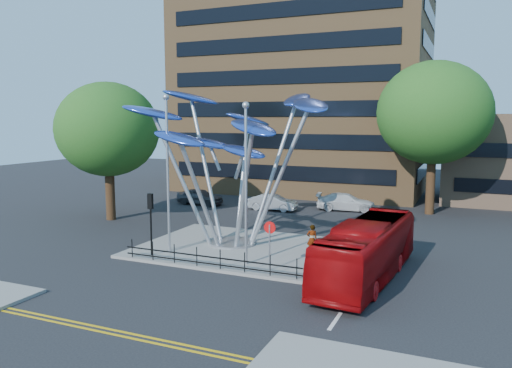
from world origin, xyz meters
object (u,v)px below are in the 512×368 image
at_px(street_lamp_right, 246,169).
at_px(parked_car_right, 346,202).
at_px(tree_left, 108,130).
at_px(leaf_sculpture, 232,131).
at_px(no_entry_sign_island, 270,237).
at_px(tree_right, 434,113).
at_px(traffic_light_island, 151,211).
at_px(red_bus, 367,250).
at_px(pedestrian, 312,239).
at_px(parked_car_left, 200,197).
at_px(parked_car_mid, 273,202).
at_px(street_lamp_left, 167,160).

bearing_deg(street_lamp_right, parked_car_right, 86.82).
distance_m(tree_left, leaf_sculpture, 12.38).
xyz_separation_m(no_entry_sign_island, parked_car_right, (-0.51, 18.32, -1.11)).
distance_m(tree_right, leaf_sculpture, 18.37).
relative_size(traffic_light_island, no_entry_sign_island, 1.40).
bearing_deg(parked_car_right, red_bus, -173.53).
xyz_separation_m(tree_right, pedestrian, (-5.00, -15.67, -7.07)).
xyz_separation_m(street_lamp_right, parked_car_left, (-11.61, 15.45, -4.38)).
bearing_deg(red_bus, traffic_light_island, -170.54).
bearing_deg(parked_car_left, street_lamp_right, -140.98).
distance_m(tree_left, no_entry_sign_island, 18.35).
bearing_deg(parked_car_mid, traffic_light_island, 174.68).
bearing_deg(no_entry_sign_island, parked_car_right, 91.59).
distance_m(no_entry_sign_island, parked_car_right, 18.36).
distance_m(tree_right, parked_car_mid, 14.64).
relative_size(street_lamp_left, parked_car_left, 2.09).
distance_m(pedestrian, parked_car_left, 18.61).
xyz_separation_m(street_lamp_right, red_bus, (6.10, 0.47, -3.68)).
relative_size(red_bus, parked_car_left, 2.41).
bearing_deg(parked_car_mid, tree_left, 128.41).
distance_m(leaf_sculpture, street_lamp_right, 4.83).
height_order(traffic_light_island, red_bus, traffic_light_island).
bearing_deg(parked_car_right, parked_car_mid, 102.95).
relative_size(tree_left, traffic_light_island, 3.01).
xyz_separation_m(traffic_light_island, no_entry_sign_island, (7.00, 0.02, -0.80)).
height_order(tree_left, red_bus, tree_left).
xyz_separation_m(red_bus, pedestrian, (-3.60, 2.87, -0.45)).
height_order(tree_left, leaf_sculpture, tree_left).
bearing_deg(pedestrian, street_lamp_left, -8.81).
relative_size(parked_car_mid, parked_car_right, 0.84).
relative_size(street_lamp_left, parked_car_right, 1.80).
distance_m(leaf_sculpture, street_lamp_left, 4.28).
bearing_deg(pedestrian, no_entry_sign_island, 45.82).
bearing_deg(parked_car_right, traffic_light_island, 150.59).
relative_size(tree_left, parked_car_right, 2.12).
distance_m(street_lamp_right, traffic_light_island, 6.05).
distance_m(parked_car_left, parked_car_mid, 6.97).
bearing_deg(red_bus, leaf_sculpture, 164.35).
bearing_deg(parked_car_left, red_bus, -128.14).
xyz_separation_m(traffic_light_island, parked_car_right, (6.49, 18.34, -1.91)).
xyz_separation_m(parked_car_left, parked_car_mid, (6.97, 0.01, -0.04)).
relative_size(tree_left, pedestrian, 6.32).
bearing_deg(street_lamp_left, leaf_sculpture, 52.60).
xyz_separation_m(leaf_sculpture, traffic_light_island, (-2.93, -4.18, -4.26)).
bearing_deg(red_bus, no_entry_sign_island, -163.64).
xyz_separation_m(traffic_light_island, parked_car_left, (-6.11, 15.95, -1.90)).
bearing_deg(tree_right, red_bus, -94.32).
relative_size(no_entry_sign_island, parked_car_left, 0.58).
relative_size(leaf_sculpture, no_entry_sign_island, 5.19).
bearing_deg(red_bus, pedestrian, 146.18).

